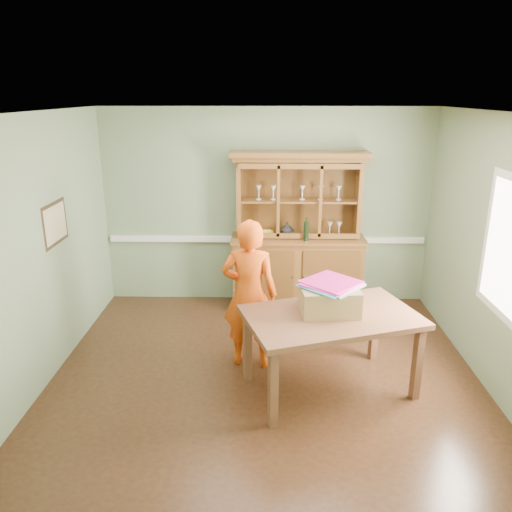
{
  "coord_description": "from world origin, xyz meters",
  "views": [
    {
      "loc": [
        0.01,
        -4.77,
        2.87
      ],
      "look_at": [
        -0.11,
        0.4,
        1.17
      ],
      "focal_mm": 35.0,
      "sensor_mm": 36.0,
      "label": 1
    }
  ],
  "objects_px": {
    "person": "(250,294)",
    "cardboard_box": "(329,299)",
    "china_hutch": "(297,254)",
    "dining_table": "(331,323)"
  },
  "relations": [
    {
      "from": "person",
      "to": "china_hutch",
      "type": "bearing_deg",
      "value": -104.24
    },
    {
      "from": "person",
      "to": "dining_table",
      "type": "bearing_deg",
      "value": 155.33
    },
    {
      "from": "china_hutch",
      "to": "person",
      "type": "relative_size",
      "value": 1.3
    },
    {
      "from": "dining_table",
      "to": "cardboard_box",
      "type": "distance_m",
      "value": 0.24
    },
    {
      "from": "china_hutch",
      "to": "cardboard_box",
      "type": "xyz_separation_m",
      "value": [
        0.19,
        -2.04,
        0.2
      ]
    },
    {
      "from": "china_hutch",
      "to": "dining_table",
      "type": "xyz_separation_m",
      "value": [
        0.21,
        -2.1,
        -0.03
      ]
    },
    {
      "from": "dining_table",
      "to": "person",
      "type": "relative_size",
      "value": 1.14
    },
    {
      "from": "dining_table",
      "to": "person",
      "type": "distance_m",
      "value": 0.95
    },
    {
      "from": "china_hutch",
      "to": "person",
      "type": "distance_m",
      "value": 1.72
    },
    {
      "from": "person",
      "to": "cardboard_box",
      "type": "bearing_deg",
      "value": 158.08
    }
  ]
}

